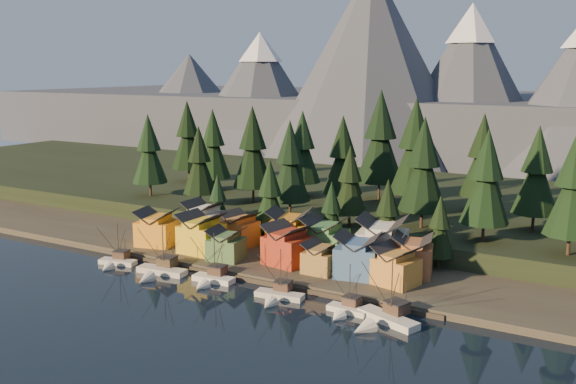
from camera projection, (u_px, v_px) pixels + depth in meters
The scene contains 45 objects.
ground at pixel (214, 306), 121.53m from camera, with size 500.00×500.00×0.00m, color black.
shore_strip at pixel (312, 251), 155.39m from camera, with size 400.00×50.00×1.50m, color #373028.
hillside at pixel (388, 204), 197.46m from camera, with size 420.00×100.00×6.00m, color black.
dock at pixel (260, 279), 135.46m from camera, with size 80.00×4.00×1.00m, color #41392E.
mountain_ridge at pixel (478, 107), 300.14m from camera, with size 560.00×190.00×90.00m.
boat_0 at pixel (115, 257), 145.95m from camera, with size 9.27×9.75×10.63m.
boat_1 at pixel (158, 265), 138.99m from camera, with size 11.95×12.82×12.50m.
boat_2 at pixel (211, 273), 134.00m from camera, with size 9.43×10.16×11.63m.
boat_4 at pixel (277, 290), 124.47m from camera, with size 10.28×10.99×10.85m.
boat_5 at pixel (346, 303), 117.26m from camera, with size 8.17×8.80×10.25m.
boat_6 at pixel (383, 312), 112.47m from camera, with size 12.74×13.17×12.79m.
house_front_0 at pixel (157, 227), 157.04m from camera, with size 10.47×10.11×8.77m.
house_front_1 at pixel (201, 232), 150.59m from camera, with size 9.26×8.91×9.39m.
house_front_2 at pixel (226, 243), 145.26m from camera, with size 8.27×8.32×7.13m.
house_front_3 at pixel (287, 243), 141.55m from camera, with size 10.20×9.85×9.07m.
house_front_4 at pixel (321, 256), 136.02m from camera, with size 6.59×7.10×6.68m.
house_front_5 at pixel (358, 254), 132.93m from camera, with size 10.05×9.41×9.21m.
house_front_6 at pixel (396, 264), 128.28m from camera, with size 9.58×9.25×7.99m.
house_back_0 at pixel (204, 219), 163.11m from camera, with size 9.03×8.69×9.61m.
house_back_1 at pixel (240, 228), 156.52m from camera, with size 8.58×8.65×8.37m.
house_back_2 at pixel (289, 230), 151.06m from camera, with size 11.45×10.88×10.17m.
house_back_3 at pixel (325, 237), 145.52m from camera, with size 9.88×8.87×9.70m.
house_back_4 at pixel (382, 240), 139.81m from camera, with size 11.75×11.42×11.11m.
house_back_5 at pixel (413, 254), 133.73m from camera, with size 9.49×9.56×8.79m.
tree_hill_0 at pixel (149, 151), 192.38m from camera, with size 10.69×10.69×24.90m.
tree_hill_1 at pixel (213, 146), 199.99m from camera, with size 11.13×11.13×25.92m.
tree_hill_2 at pixel (199, 162), 178.42m from camera, with size 9.73×9.73×22.67m.
tree_hill_3 at pixel (253, 150), 183.17m from camera, with size 11.95×11.95×27.83m.
tree_hill_4 at pixel (303, 149), 192.20m from camera, with size 11.15×11.15×25.97m.
tree_hill_5 at pixel (290, 164), 166.11m from camera, with size 10.85×10.85×25.27m.
tree_hill_6 at pixel (343, 158), 174.89m from camera, with size 11.06×11.06×25.77m.
tree_hill_7 at pixel (350, 182), 156.13m from camera, with size 8.61×8.61×20.05m.
tree_hill_8 at pixel (415, 150), 171.49m from camera, with size 13.19×13.19×30.72m.
tree_hill_9 at pixel (423, 168), 153.49m from camera, with size 11.64×11.64×27.12m.
tree_hill_10 at pixel (482, 158), 170.86m from camera, with size 11.45×11.45×26.67m.
tree_hill_11 at pixel (486, 180), 141.57m from camera, with size 10.91×10.91×25.42m.
tree_hill_12 at pixel (537, 173), 151.26m from camera, with size 10.87×10.87×25.31m.
tree_hill_13 at pixel (573, 188), 130.97m from camera, with size 11.19×11.19×26.07m.
tree_hill_15 at pixel (380, 140), 186.69m from camera, with size 13.86×13.86×32.29m.
tree_hill_16 at pixel (188, 137), 217.14m from camera, with size 11.83×11.83×27.56m.
tree_shore_0 at pixel (218, 201), 167.33m from camera, with size 6.76×6.76×15.74m.
tree_shore_1 at pixel (270, 196), 158.93m from camera, with size 9.02×9.02×21.00m.
tree_shore_2 at pixel (331, 213), 151.03m from camera, with size 7.21×7.21×16.79m.
tree_shore_3 at pixel (387, 216), 143.97m from camera, with size 8.02×8.02×18.68m.
tree_shore_4 at pixel (440, 228), 138.35m from camera, with size 6.90×6.90×16.07m.
Camera 1 is at (69.73, -92.67, 44.58)m, focal length 40.00 mm.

